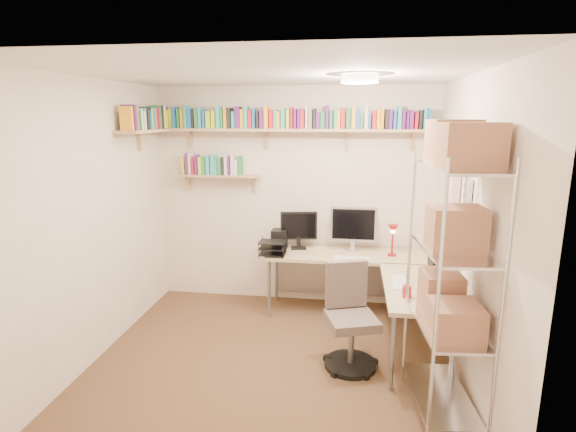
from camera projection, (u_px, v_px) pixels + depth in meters
The scene contains 6 objects.
ground at pixel (272, 364), 4.03m from camera, with size 3.20×3.20×0.00m, color #4C2F20.
room_shell at pixel (271, 194), 3.69m from camera, with size 3.24×3.04×2.52m.
wall_shelves at pixel (251, 129), 4.90m from camera, with size 3.12×1.09×0.80m.
corner_desk at pixel (352, 261), 4.71m from camera, with size 1.84×1.76×1.20m.
office_chair at pixel (350, 324), 3.95m from camera, with size 0.51×0.52×0.92m.
wire_rack at pixel (453, 237), 3.06m from camera, with size 0.48×0.87×2.15m.
Camera 1 is at (0.66, -3.58, 2.18)m, focal length 28.00 mm.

